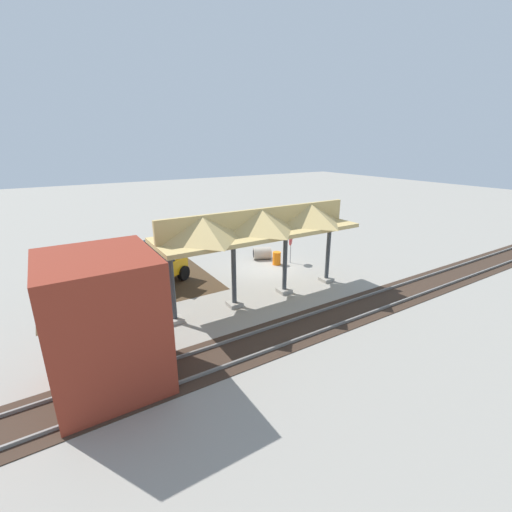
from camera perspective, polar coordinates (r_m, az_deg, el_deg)
name	(u,v)px	position (r m, az deg, el deg)	size (l,w,h in m)	color
ground_plane	(268,268)	(22.99, 1.93, -1.98)	(120.00, 120.00, 0.00)	gray
dirt_work_zone	(130,286)	(21.43, -20.22, -4.71)	(9.52, 7.00, 0.01)	#42301E
platform_canopy	(261,223)	(17.20, 0.79, 5.47)	(10.71, 3.20, 4.90)	#9E998E
rail_tracks	(350,311)	(17.84, 15.45, -8.83)	(60.00, 2.58, 0.15)	slate
stop_sign	(291,243)	(23.63, 5.81, 2.19)	(0.62, 0.48, 2.03)	gray
backhoe	(161,265)	(20.52, -15.62, -1.46)	(4.95, 3.81, 2.82)	orange
dirt_mound	(96,288)	(21.95, -25.15, -4.81)	(4.94, 4.94, 2.09)	#42301E
concrete_pipe	(262,253)	(24.59, 1.00, 0.47)	(1.49, 1.30, 0.88)	#9E9384
brick_utility_building	(104,322)	(12.60, -23.94, -10.02)	(3.48, 3.78, 4.64)	maroon
traffic_barrel	(277,258)	(23.51, 3.46, -0.39)	(0.56, 0.56, 0.90)	orange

